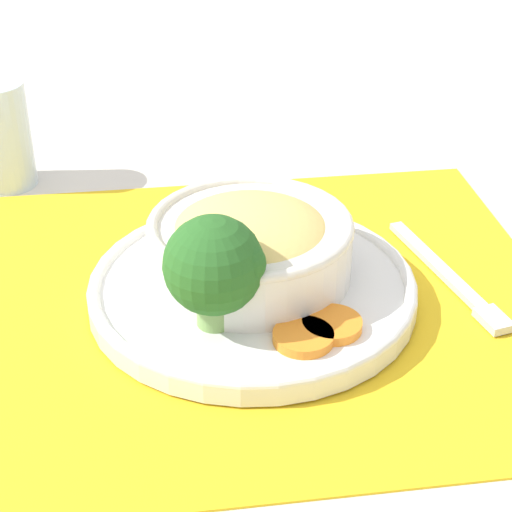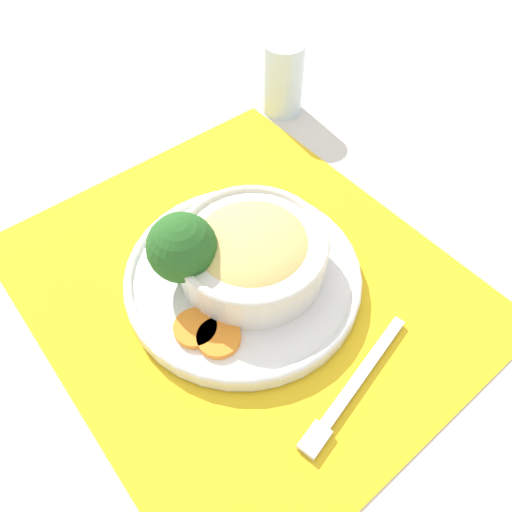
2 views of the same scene
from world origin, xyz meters
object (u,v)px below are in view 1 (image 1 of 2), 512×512
water_glass (2,141)px  fork (456,284)px  broccoli_floret (214,266)px  bowl (248,243)px

water_glass → fork: bearing=146.8°
broccoli_floret → water_glass: bearing=-58.2°
bowl → water_glass: water_glass is taller
fork → broccoli_floret: bearing=-0.2°
bowl → broccoli_floret: (0.03, 0.07, 0.02)m
bowl → fork: bowl is taller
water_glass → fork: (-0.41, 0.26, -0.04)m
fork → water_glass: bearing=-45.6°
broccoli_floret → fork: bearing=-167.8°
water_glass → fork: size_ratio=0.62×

